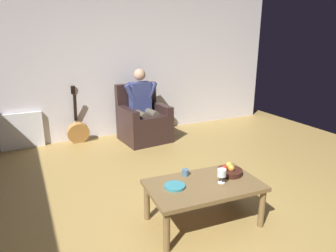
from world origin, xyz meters
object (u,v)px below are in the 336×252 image
(person_seated, at_px, (143,103))
(fruit_bowl, at_px, (229,171))
(coffee_table, at_px, (204,189))
(guitar, at_px, (78,131))
(wine_glass_near, at_px, (222,174))
(decorative_dish, at_px, (175,186))
(candle_jar, at_px, (185,172))
(armchair, at_px, (143,122))

(person_seated, xyz_separation_m, fruit_bowl, (0.04, 2.53, -0.20))
(person_seated, relative_size, fruit_bowl, 4.88)
(coffee_table, xyz_separation_m, guitar, (0.68, -2.96, -0.15))
(person_seated, relative_size, wine_glass_near, 8.74)
(fruit_bowl, bearing_deg, guitar, -70.30)
(decorative_dish, xyz_separation_m, candle_jar, (-0.21, -0.18, 0.02))
(guitar, height_order, candle_jar, guitar)
(armchair, bearing_deg, fruit_bowl, 83.72)
(armchair, relative_size, wine_glass_near, 6.86)
(coffee_table, xyz_separation_m, decorative_dish, (0.29, -0.06, 0.07))
(person_seated, distance_m, fruit_bowl, 2.54)
(armchair, xyz_separation_m, decorative_dish, (0.68, 2.55, 0.11))
(fruit_bowl, bearing_deg, armchair, -90.94)
(coffee_table, height_order, fruit_bowl, fruit_bowl)
(guitar, bearing_deg, armchair, 162.15)
(armchair, distance_m, fruit_bowl, 2.55)
(coffee_table, relative_size, guitar, 1.15)
(candle_jar, bearing_deg, wine_glass_near, 128.36)
(armchair, height_order, fruit_bowl, armchair)
(coffee_table, xyz_separation_m, fruit_bowl, (-0.35, -0.07, 0.09))
(decorative_dish, bearing_deg, person_seated, -105.04)
(guitar, height_order, decorative_dish, guitar)
(decorative_dish, bearing_deg, guitar, -82.24)
(coffee_table, distance_m, decorative_dish, 0.30)
(coffee_table, bearing_deg, fruit_bowl, -169.25)
(armchair, bearing_deg, coffee_table, 76.12)
(person_seated, bearing_deg, fruit_bowl, 83.69)
(wine_glass_near, height_order, decorative_dish, wine_glass_near)
(decorative_dish, relative_size, candle_jar, 2.81)
(coffee_table, xyz_separation_m, candle_jar, (0.08, -0.24, 0.09))
(person_seated, distance_m, decorative_dish, 2.64)
(decorative_dish, height_order, candle_jar, candle_jar)
(coffee_table, bearing_deg, armchair, -98.54)
(armchair, bearing_deg, person_seated, 90.00)
(fruit_bowl, bearing_deg, decorative_dish, 0.90)
(person_seated, xyz_separation_m, wine_glass_near, (0.23, 2.66, -0.14))
(armchair, xyz_separation_m, wine_glass_near, (0.23, 2.67, 0.20))
(coffee_table, distance_m, wine_glass_near, 0.23)
(armchair, distance_m, coffee_table, 2.64)
(armchair, relative_size, candle_jar, 13.88)
(guitar, xyz_separation_m, wine_glass_near, (-0.84, 3.02, 0.31))
(decorative_dish, bearing_deg, coffee_table, 168.99)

